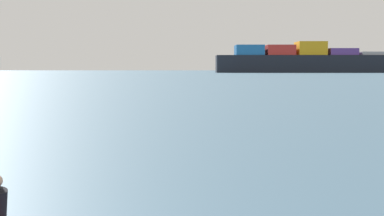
# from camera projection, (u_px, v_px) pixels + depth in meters

# --- Properties ---
(cargo_ship) EXTENTS (191.20, 33.62, 38.27)m
(cargo_ship) POSITION_uv_depth(u_px,v_px,m) (338.00, 60.00, 445.61)
(cargo_ship) COLOR black
(cargo_ship) RESTS_ON ground_plane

